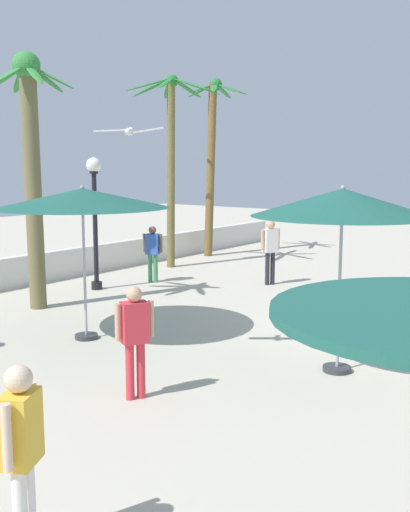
# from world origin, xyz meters

# --- Properties ---
(ground_plane) EXTENTS (56.00, 56.00, 0.00)m
(ground_plane) POSITION_xyz_m (0.00, 0.00, 0.00)
(ground_plane) COLOR beige
(boundary_wall) EXTENTS (25.20, 0.30, 0.82)m
(boundary_wall) POSITION_xyz_m (0.00, 9.63, 0.41)
(boundary_wall) COLOR silver
(boundary_wall) RESTS_ON ground_plane
(patio_umbrella_0) EXTENTS (2.80, 2.80, 2.92)m
(patio_umbrella_0) POSITION_xyz_m (-1.12, -0.04, 2.65)
(patio_umbrella_0) COLOR #333338
(patio_umbrella_0) RESTS_ON ground_plane
(patio_umbrella_2) EXTENTS (3.16, 3.16, 2.85)m
(patio_umbrella_2) POSITION_xyz_m (-2.19, 4.52, 2.61)
(patio_umbrella_2) COLOR #333338
(patio_umbrella_2) RESTS_ON ground_plane
(palm_tree_0) EXTENTS (2.01, 1.96, 5.61)m
(palm_tree_0) POSITION_xyz_m (-1.14, 7.24, 3.38)
(palm_tree_0) COLOR brown
(palm_tree_0) RESTS_ON ground_plane
(palm_tree_1) EXTENTS (2.95, 3.05, 5.89)m
(palm_tree_1) POSITION_xyz_m (5.05, 8.36, 3.83)
(palm_tree_1) COLOR brown
(palm_tree_1) RESTS_ON ground_plane
(palm_tree_2) EXTENTS (2.24, 2.29, 6.14)m
(palm_tree_2) POSITION_xyz_m (7.82, 8.82, 3.78)
(palm_tree_2) COLOR brown
(palm_tree_2) RESTS_ON ground_plane
(lamp_post_0) EXTENTS (0.38, 0.38, 3.39)m
(lamp_post_0) POSITION_xyz_m (1.15, 7.70, 2.15)
(lamp_post_0) COLOR black
(lamp_post_0) RESTS_ON ground_plane
(guest_0) EXTENTS (0.36, 0.52, 1.55)m
(guest_0) POSITION_xyz_m (2.74, 7.16, 0.93)
(guest_0) COLOR #3F8C59
(guest_0) RESTS_ON ground_plane
(guest_1) EXTENTS (0.50, 0.39, 1.60)m
(guest_1) POSITION_xyz_m (-3.85, 1.74, 0.96)
(guest_1) COLOR #D8333F
(guest_1) RESTS_ON ground_plane
(guest_2) EXTENTS (0.49, 0.39, 1.75)m
(guest_2) POSITION_xyz_m (4.35, 4.40, 1.06)
(guest_2) COLOR #26262D
(guest_2) RESTS_ON ground_plane
(guest_3) EXTENTS (0.50, 0.38, 1.68)m
(guest_3) POSITION_xyz_m (-7.03, 0.05, 1.02)
(guest_3) COLOR silver
(guest_3) RESTS_ON ground_plane
(seagull_1) EXTENTS (0.72, 0.95, 0.14)m
(seagull_1) POSITION_xyz_m (-2.93, 2.63, 3.73)
(seagull_1) COLOR white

